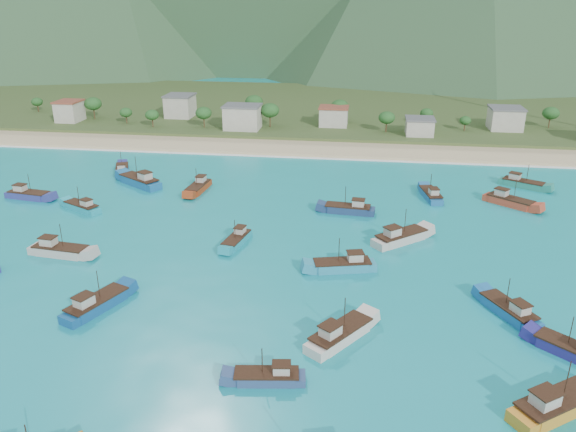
# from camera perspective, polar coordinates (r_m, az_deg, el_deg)

# --- Properties ---
(ground) EXTENTS (600.00, 600.00, 0.00)m
(ground) POSITION_cam_1_polar(r_m,az_deg,el_deg) (90.18, 2.43, -6.17)
(ground) COLOR #0C7F89
(ground) RESTS_ON ground
(beach) EXTENTS (400.00, 18.00, 1.20)m
(beach) POSITION_cam_1_polar(r_m,az_deg,el_deg) (164.08, 5.22, 6.72)
(beach) COLOR beige
(beach) RESTS_ON ground
(land) EXTENTS (400.00, 110.00, 2.40)m
(land) POSITION_cam_1_polar(r_m,az_deg,el_deg) (223.54, 6.10, 10.70)
(land) COLOR #385123
(land) RESTS_ON ground
(surf_line) EXTENTS (400.00, 2.50, 0.08)m
(surf_line) POSITION_cam_1_polar(r_m,az_deg,el_deg) (154.92, 5.02, 5.82)
(surf_line) COLOR white
(surf_line) RESTS_ON ground
(village) EXTENTS (216.80, 27.71, 7.22)m
(village) POSITION_cam_1_polar(r_m,az_deg,el_deg) (184.90, 8.97, 9.77)
(village) COLOR beige
(village) RESTS_ON ground
(vegetation) EXTENTS (280.11, 25.95, 8.24)m
(vegetation) POSITION_cam_1_polar(r_m,az_deg,el_deg) (186.75, 4.93, 10.17)
(vegetation) COLOR #235623
(vegetation) RESTS_ON ground
(boat_0) EXTENTS (3.82, 10.30, 5.96)m
(boat_0) POSITION_cam_1_polar(r_m,az_deg,el_deg) (130.13, -9.09, 2.84)
(boat_0) COLOR #9E3817
(boat_0) RESTS_ON ground
(boat_1) EXTENTS (6.94, 10.93, 6.23)m
(boat_1) POSITION_cam_1_polar(r_m,az_deg,el_deg) (85.50, -18.89, -8.55)
(boat_1) COLOR navy
(boat_1) RESTS_ON ground
(boat_2) EXTENTS (10.42, 9.09, 6.34)m
(boat_2) POSITION_cam_1_polar(r_m,az_deg,el_deg) (128.62, 21.57, 1.35)
(boat_2) COLOR #B84129
(boat_2) RESTS_ON ground
(boat_3) EXTENTS (10.36, 7.69, 6.03)m
(boat_3) POSITION_cam_1_polar(r_m,az_deg,el_deg) (142.06, 22.70, 3.01)
(boat_3) COLOR #228271
(boat_3) RESTS_ON ground
(boat_7) EXTENTS (9.48, 6.62, 5.46)m
(boat_7) POSITION_cam_1_polar(r_m,az_deg,el_deg) (124.52, -20.19, 0.82)
(boat_7) COLOR teal
(boat_7) RESTS_ON ground
(boat_12) EXTENTS (10.52, 3.94, 6.08)m
(boat_12) POSITION_cam_1_polar(r_m,az_deg,el_deg) (116.09, 6.19, 0.66)
(boat_12) COLOR navy
(boat_12) RESTS_ON ground
(boat_13) EXTENTS (10.54, 4.43, 6.03)m
(boat_13) POSITION_cam_1_polar(r_m,az_deg,el_deg) (136.25, -24.86, 1.92)
(boat_13) COLOR navy
(boat_13) RESTS_ON ground
(boat_14) EXTENTS (9.32, 8.46, 5.76)m
(boat_14) POSITION_cam_1_polar(r_m,az_deg,el_deg) (79.97, 26.98, -12.21)
(boat_14) COLOR navy
(boat_14) RESTS_ON ground
(boat_15) EXTENTS (4.71, 10.13, 5.77)m
(boat_15) POSITION_cam_1_polar(r_m,az_deg,el_deg) (127.73, 14.29, 2.05)
(boat_15) COLOR #1B5D97
(boat_15) RESTS_ON ground
(boat_16) EXTENTS (7.51, 10.11, 5.89)m
(boat_16) POSITION_cam_1_polar(r_m,az_deg,el_deg) (85.48, 21.54, -8.99)
(boat_16) COLOR #1861A5
(boat_16) RESTS_ON ground
(boat_17) EXTENTS (12.26, 9.73, 7.25)m
(boat_17) POSITION_cam_1_polar(r_m,az_deg,el_deg) (136.66, -14.81, 3.40)
(boat_17) COLOR #155C93
(boat_17) RESTS_ON ground
(boat_18) EXTENTS (10.82, 5.46, 6.14)m
(boat_18) POSITION_cam_1_polar(r_m,az_deg,el_deg) (92.27, 5.64, -5.08)
(boat_18) COLOR teal
(boat_18) RESTS_ON ground
(boat_20) EXTENTS (6.31, 10.16, 5.78)m
(boat_20) POSITION_cam_1_polar(r_m,az_deg,el_deg) (147.54, -16.50, 4.45)
(boat_20) COLOR navy
(boat_20) RESTS_ON ground
(boat_22) EXTENTS (11.29, 9.28, 6.74)m
(boat_22) POSITION_cam_1_polar(r_m,az_deg,el_deg) (69.86, 25.59, -17.02)
(boat_22) COLOR orange
(boat_22) RESTS_ON ground
(boat_24) EXTENTS (8.73, 3.60, 5.00)m
(boat_24) POSITION_cam_1_polar(r_m,az_deg,el_deg) (67.86, -2.03, -16.12)
(boat_24) COLOR navy
(boat_24) RESTS_ON ground
(boat_25) EXTENTS (10.72, 9.90, 6.67)m
(boat_25) POSITION_cam_1_polar(r_m,az_deg,el_deg) (103.84, 11.35, -2.20)
(boat_25) COLOR beige
(boat_25) RESTS_ON ground
(boat_26) EXTENTS (10.85, 4.24, 6.25)m
(boat_26) POSITION_cam_1_polar(r_m,az_deg,el_deg) (104.67, -22.17, -3.31)
(boat_26) COLOR #BBB1A8
(boat_26) RESTS_ON ground
(boat_27) EXTENTS (4.17, 9.15, 5.21)m
(boat_27) POSITION_cam_1_polar(r_m,az_deg,el_deg) (101.88, -5.22, -2.49)
(boat_27) COLOR teal
(boat_27) RESTS_ON ground
(boat_28) EXTENTS (8.88, 10.60, 6.37)m
(boat_28) POSITION_cam_1_polar(r_m,az_deg,el_deg) (74.80, 5.28, -11.97)
(boat_28) COLOR beige
(boat_28) RESTS_ON ground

